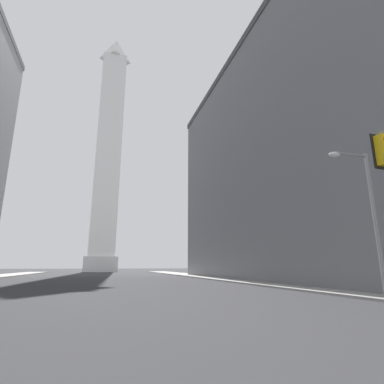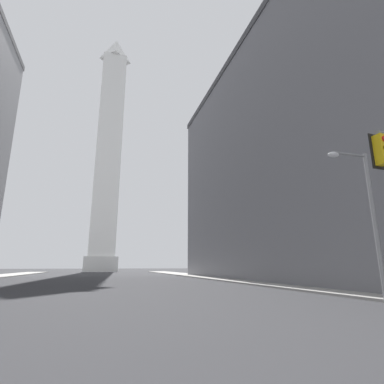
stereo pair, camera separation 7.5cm
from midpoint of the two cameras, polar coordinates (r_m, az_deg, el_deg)
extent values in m
cube|color=gray|center=(37.17, 8.71, -16.23)|extent=(5.00, 112.17, 0.15)
cube|color=slate|center=(43.09, 26.04, 5.15)|extent=(25.97, 50.58, 29.41)
cube|color=#48484C|center=(49.80, 24.07, 21.91)|extent=(26.23, 51.09, 0.90)
cube|color=silver|center=(93.54, -16.96, -13.03)|extent=(9.36, 9.36, 4.26)
cube|color=white|center=(100.16, -15.53, 7.61)|extent=(7.49, 7.49, 66.50)
pyramid|color=white|center=(118.76, -14.26, 24.66)|extent=(7.49, 7.49, 8.24)
cube|color=yellow|center=(12.54, 32.48, 6.79)|extent=(0.36, 0.36, 1.10)
cube|color=black|center=(12.64, 31.83, 6.55)|extent=(0.58, 0.07, 1.32)
cylinder|color=gray|center=(17.56, 31.60, -5.22)|extent=(0.20, 0.20, 7.45)
cylinder|color=gray|center=(17.61, 27.89, 6.33)|extent=(2.03, 0.12, 0.12)
sphere|color=gray|center=(18.32, 30.19, 5.87)|extent=(0.20, 0.20, 0.20)
ellipsoid|color=silver|center=(16.90, 25.44, 6.44)|extent=(0.64, 0.36, 0.26)
camera|label=1|loc=(0.04, -89.97, -0.01)|focal=28.00mm
camera|label=2|loc=(0.04, 90.03, 0.01)|focal=28.00mm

